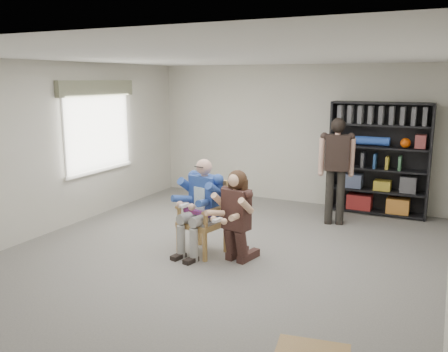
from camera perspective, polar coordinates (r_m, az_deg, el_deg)
The scene contains 8 objects.
room_shell at distance 6.58m, azimuth -0.72°, elevation 1.89°, with size 6.00×7.00×2.80m, color beige, non-canonical shape.
floor at distance 6.95m, azimuth -0.69°, elevation -9.56°, with size 6.00×7.00×0.01m, color slate.
window_left at distance 9.01m, azimuth -14.85°, elevation 5.61°, with size 0.16×2.00×1.75m, color white, non-canonical shape.
armchair at distance 6.90m, azimuth -2.66°, elevation -4.99°, with size 0.63×0.61×1.08m, color #AA7542, non-canonical shape.
seated_man at distance 6.85m, azimuth -2.67°, elevation -3.69°, with size 0.61×0.84×1.41m, color navy, non-canonical shape.
kneeling_woman at distance 6.51m, azimuth 1.33°, elevation -5.04°, with size 0.54×0.87×1.29m, color #351E1B, non-canonical shape.
bookshelf at distance 9.27m, azimuth 18.11°, elevation 1.96°, with size 1.80×0.38×2.10m, color black, non-canonical shape.
standing_man at distance 8.40m, azimuth 13.32°, elevation 0.43°, with size 0.57×0.32×1.85m, color black, non-canonical shape.
Camera 1 is at (2.91, -5.80, 2.51)m, focal length 38.00 mm.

